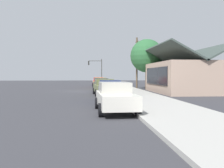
{
  "coord_description": "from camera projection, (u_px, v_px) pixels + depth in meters",
  "views": [
    {
      "loc": [
        31.5,
        1.32,
        2.0
      ],
      "look_at": [
        2.56,
        3.73,
        0.96
      ],
      "focal_mm": 41.64,
      "sensor_mm": 36.0,
      "label": 1
    }
  ],
  "objects": [
    {
      "name": "ground_plane",
      "position": [
        79.0,
        91.0,
        31.33
      ],
      "size": [
        120.0,
        120.0,
        0.0
      ],
      "primitive_type": "plane",
      "color": "#38383D"
    },
    {
      "name": "fire_hydrant_red",
      "position": [
        110.0,
        85.0,
        37.46
      ],
      "size": [
        0.22,
        0.22,
        0.71
      ],
      "color": "red",
      "rests_on": "sidewalk_curb"
    },
    {
      "name": "car_silver",
      "position": [
        98.0,
        81.0,
        48.39
      ],
      "size": [
        4.66,
        2.15,
        1.59
      ],
      "rotation": [
        0.0,
        0.0,
        -0.06
      ],
      "color": "silver",
      "rests_on": "ground"
    },
    {
      "name": "traffic_light_main",
      "position": [
        96.0,
        67.0,
        52.25
      ],
      "size": [
        0.37,
        2.79,
        5.2
      ],
      "color": "#383833",
      "rests_on": "ground"
    },
    {
      "name": "utility_pole_wooden",
      "position": [
        137.0,
        62.0,
        38.48
      ],
      "size": [
        1.8,
        0.24,
        7.5
      ],
      "color": "brown",
      "rests_on": "ground"
    },
    {
      "name": "sidewalk_curb",
      "position": [
        125.0,
        90.0,
        31.79
      ],
      "size": [
        60.0,
        4.2,
        0.16
      ],
      "primitive_type": "cube",
      "color": "#B2AFA8",
      "rests_on": "ground"
    },
    {
      "name": "storefront_building",
      "position": [
        185.0,
        76.0,
        29.26
      ],
      "size": [
        11.53,
        7.02,
        5.29
      ],
      "color": "tan",
      "rests_on": "ground"
    },
    {
      "name": "car_mustard",
      "position": [
        100.0,
        83.0,
        36.59
      ],
      "size": [
        4.88,
        2.13,
        1.59
      ],
      "rotation": [
        0.0,
        0.0,
        0.06
      ],
      "color": "gold",
      "rests_on": "ground"
    },
    {
      "name": "car_olive",
      "position": [
        104.0,
        87.0,
        25.56
      ],
      "size": [
        4.99,
        2.3,
        1.59
      ],
      "rotation": [
        0.0,
        0.0,
        0.06
      ],
      "color": "olive",
      "rests_on": "ground"
    },
    {
      "name": "car_cherry",
      "position": [
        98.0,
        82.0,
        42.78
      ],
      "size": [
        4.82,
        2.0,
        1.59
      ],
      "rotation": [
        0.0,
        0.0,
        0.01
      ],
      "color": "red",
      "rests_on": "ground"
    },
    {
      "name": "car_navy",
      "position": [
        110.0,
        91.0,
        19.38
      ],
      "size": [
        4.6,
        2.04,
        1.59
      ],
      "rotation": [
        0.0,
        0.0,
        -0.03
      ],
      "color": "navy",
      "rests_on": "ground"
    },
    {
      "name": "shade_tree",
      "position": [
        147.0,
        56.0,
        36.1
      ],
      "size": [
        4.63,
        4.63,
        6.95
      ],
      "color": "brown",
      "rests_on": "ground"
    },
    {
      "name": "car_ivory",
      "position": [
        115.0,
        97.0,
        14.0
      ],
      "size": [
        4.95,
        2.14,
        1.59
      ],
      "rotation": [
        0.0,
        0.0,
        0.03
      ],
      "color": "silver",
      "rests_on": "ground"
    },
    {
      "name": "car_charcoal",
      "position": [
        101.0,
        85.0,
        31.19
      ],
      "size": [
        4.91,
        2.01,
        1.59
      ],
      "rotation": [
        0.0,
        0.0,
        0.01
      ],
      "color": "#2D3035",
      "rests_on": "ground"
    }
  ]
}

